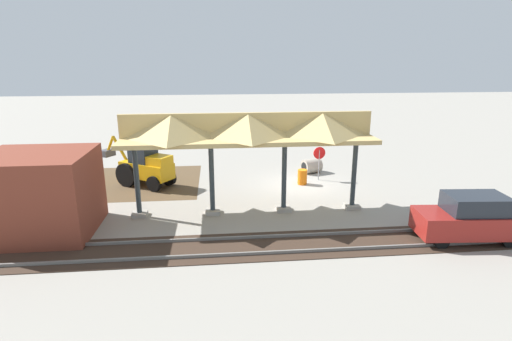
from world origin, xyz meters
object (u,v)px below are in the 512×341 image
at_px(stop_sign, 319,156).
at_px(traffic_barrel, 302,177).
at_px(distant_parked_car, 470,218).
at_px(backhoe, 145,165).
at_px(concrete_pipe, 311,166).
at_px(brick_utility_building, 40,194).

xyz_separation_m(stop_sign, traffic_barrel, (1.18, 0.75, -1.05)).
bearing_deg(distant_parked_car, stop_sign, -65.42).
xyz_separation_m(stop_sign, backhoe, (10.49, 0.00, -0.23)).
bearing_deg(backhoe, stop_sign, -179.98).
relative_size(stop_sign, distant_parked_car, 0.48).
bearing_deg(traffic_barrel, concrete_pipe, -115.35).
relative_size(stop_sign, brick_utility_building, 0.48).
distance_m(stop_sign, concrete_pipe, 1.90).
relative_size(backhoe, distant_parked_car, 1.12).
distance_m(stop_sign, distant_parked_car, 9.80).
bearing_deg(traffic_barrel, brick_utility_building, 23.79).
distance_m(backhoe, distant_parked_car, 17.06).
xyz_separation_m(concrete_pipe, distant_parked_car, (-4.14, 10.49, 0.52)).
bearing_deg(concrete_pipe, stop_sign, 92.52).
bearing_deg(traffic_barrel, distant_parked_car, 122.80).
distance_m(concrete_pipe, distant_parked_car, 11.29).
bearing_deg(distant_parked_car, concrete_pipe, -68.46).
height_order(distant_parked_car, traffic_barrel, distant_parked_car).
bearing_deg(backhoe, traffic_barrel, 175.40).
distance_m(backhoe, concrete_pipe, 10.57).
relative_size(backhoe, brick_utility_building, 1.11).
height_order(backhoe, brick_utility_building, brick_utility_building).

